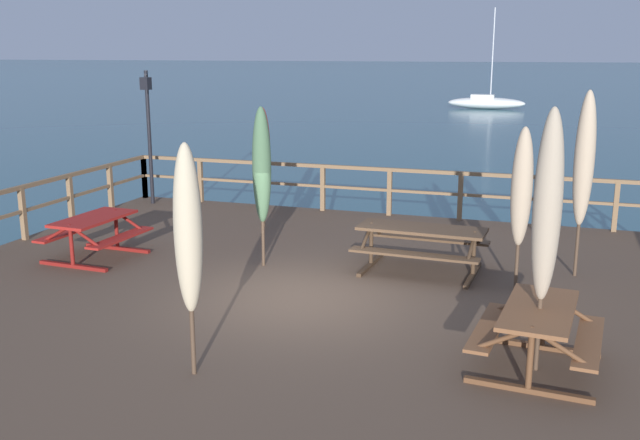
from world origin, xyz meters
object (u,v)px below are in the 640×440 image
object	(u,v)px
patio_umbrella_tall_mid_left	(262,166)
patio_umbrella_short_mid	(522,188)
picnic_table_back_left	(538,325)
patio_umbrella_tall_back_left	(547,208)
sailboat_distant	(486,102)
patio_umbrella_tall_back_right	(263,152)
lamp_post_hooked	(148,118)
picnic_table_mid_right	(94,229)
patio_umbrella_tall_mid_right	(188,230)
picnic_table_front_left	(421,239)
patio_umbrella_tall_front	(584,160)

from	to	relation	value
patio_umbrella_tall_mid_left	patio_umbrella_short_mid	xyz separation A→B (m)	(4.26, 0.03, -0.13)
picnic_table_back_left	patio_umbrella_tall_mid_left	distance (m)	5.61
patio_umbrella_tall_mid_left	patio_umbrella_short_mid	size ratio (longest dim) A/B	1.08
picnic_table_back_left	patio_umbrella_tall_back_left	bearing A→B (deg)	-64.65
sailboat_distant	patio_umbrella_tall_back_right	bearing A→B (deg)	-90.16
lamp_post_hooked	picnic_table_mid_right	bearing A→B (deg)	-71.22
lamp_post_hooked	patio_umbrella_short_mid	bearing A→B (deg)	-23.37
picnic_table_mid_right	patio_umbrella_tall_mid_right	world-z (taller)	patio_umbrella_tall_mid_right
patio_umbrella_tall_mid_right	patio_umbrella_tall_mid_left	xyz separation A→B (m)	(-0.91, 4.24, 0.04)
picnic_table_front_left	patio_umbrella_short_mid	distance (m)	1.98
picnic_table_mid_right	patio_umbrella_tall_mid_left	bearing A→B (deg)	10.21
picnic_table_mid_right	patio_umbrella_short_mid	distance (m)	7.39
patio_umbrella_tall_front	patio_umbrella_tall_mid_left	xyz separation A→B (m)	(-5.15, -1.10, -0.19)
patio_umbrella_tall_back_left	patio_umbrella_tall_front	xyz separation A→B (m)	(0.48, 3.98, -0.01)
picnic_table_front_left	lamp_post_hooked	xyz separation A→B (m)	(-7.19, 3.29, 1.55)
patio_umbrella_tall_back_left	patio_umbrella_tall_mid_left	size ratio (longest dim) A/B	1.11
picnic_table_back_left	patio_umbrella_tall_back_right	xyz separation A→B (m)	(-5.75, 5.48, 1.06)
picnic_table_front_left	patio_umbrella_tall_front	world-z (taller)	patio_umbrella_tall_front
picnic_table_back_left	patio_umbrella_tall_mid_left	world-z (taller)	patio_umbrella_tall_mid_left
picnic_table_mid_right	lamp_post_hooked	distance (m)	4.87
picnic_table_front_left	patio_umbrella_tall_back_left	world-z (taller)	patio_umbrella_tall_back_left
picnic_table_front_left	patio_umbrella_tall_back_right	size ratio (longest dim) A/B	0.86
patio_umbrella_short_mid	lamp_post_hooked	world-z (taller)	lamp_post_hooked
picnic_table_back_left	patio_umbrella_short_mid	world-z (taller)	patio_umbrella_short_mid
patio_umbrella_tall_mid_right	sailboat_distant	world-z (taller)	sailboat_distant
patio_umbrella_tall_mid_right	patio_umbrella_short_mid	world-z (taller)	patio_umbrella_tall_mid_right
patio_umbrella_tall_back_right	patio_umbrella_tall_front	bearing A→B (deg)	-13.61
patio_umbrella_tall_back_left	patio_umbrella_tall_mid_left	xyz separation A→B (m)	(-4.67, 2.88, -0.20)
patio_umbrella_tall_front	patio_umbrella_tall_back_right	bearing A→B (deg)	166.39
picnic_table_mid_right	patio_umbrella_tall_front	world-z (taller)	patio_umbrella_tall_front
picnic_table_mid_right	lamp_post_hooked	bearing A→B (deg)	108.78
patio_umbrella_tall_mid_right	patio_umbrella_short_mid	xyz separation A→B (m)	(3.34, 4.27, -0.09)
patio_umbrella_tall_back_right	patio_umbrella_short_mid	size ratio (longest dim) A/B	0.99
sailboat_distant	picnic_table_mid_right	bearing A→B (deg)	-92.47
picnic_table_front_left	sailboat_distant	bearing A→B (deg)	94.40
picnic_table_back_left	picnic_table_front_left	size ratio (longest dim) A/B	0.81
patio_umbrella_tall_back_right	patio_umbrella_short_mid	bearing A→B (deg)	-25.81
patio_umbrella_short_mid	picnic_table_back_left	bearing A→B (deg)	-81.95
sailboat_distant	patio_umbrella_tall_mid_left	bearing A→B (deg)	-88.84
picnic_table_front_left	lamp_post_hooked	size ratio (longest dim) A/B	0.68
patio_umbrella_short_mid	sailboat_distant	bearing A→B (deg)	96.26
patio_umbrella_tall_back_left	picnic_table_front_left	bearing A→B (deg)	120.46
sailboat_distant	lamp_post_hooked	bearing A→B (deg)	-94.65
picnic_table_front_left	patio_umbrella_tall_mid_left	distance (m)	2.96
picnic_table_mid_right	patio_umbrella_tall_mid_left	size ratio (longest dim) A/B	0.61
patio_umbrella_tall_back_right	patio_umbrella_tall_mid_left	bearing A→B (deg)	-67.41
patio_umbrella_short_mid	lamp_post_hooked	size ratio (longest dim) A/B	0.80
patio_umbrella_tall_back_right	patio_umbrella_short_mid	distance (m)	5.94
picnic_table_mid_right	patio_umbrella_tall_front	bearing A→B (deg)	11.39
patio_umbrella_tall_mid_right	patio_umbrella_tall_mid_left	world-z (taller)	patio_umbrella_tall_mid_left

